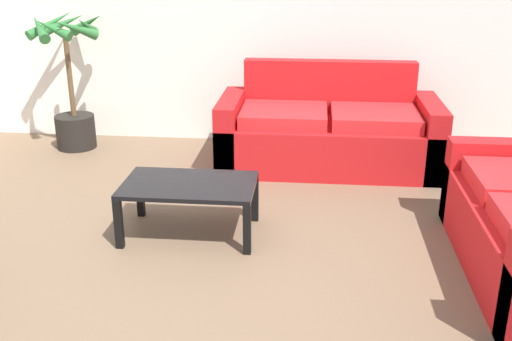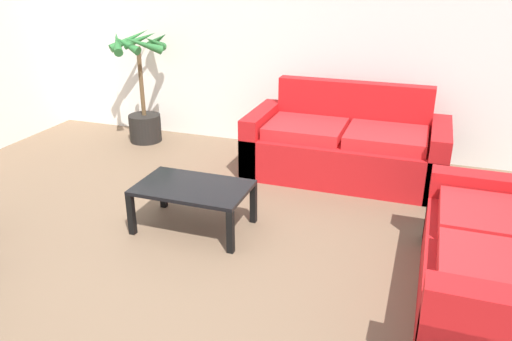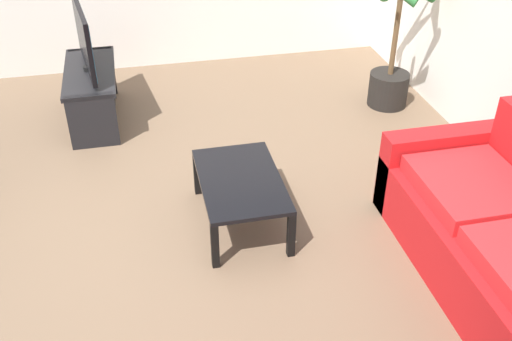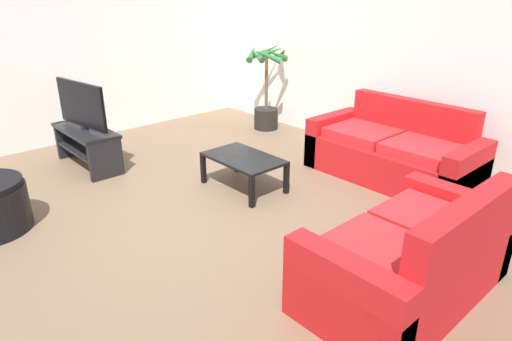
% 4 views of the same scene
% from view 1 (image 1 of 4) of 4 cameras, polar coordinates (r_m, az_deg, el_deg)
% --- Properties ---
extents(ground_plane, '(6.60, 6.60, 0.00)m').
position_cam_1_polar(ground_plane, '(3.59, -8.95, -11.39)').
color(ground_plane, brown).
extents(wall_back, '(6.00, 0.06, 2.70)m').
position_cam_1_polar(wall_back, '(6.02, -2.50, 15.45)').
color(wall_back, silver).
rests_on(wall_back, ground).
extents(couch_main, '(1.95, 0.90, 0.90)m').
position_cam_1_polar(couch_main, '(5.45, 6.88, 3.54)').
color(couch_main, red).
rests_on(couch_main, ground).
extents(coffee_table, '(0.90, 0.56, 0.38)m').
position_cam_1_polar(coffee_table, '(4.11, -6.39, -1.84)').
color(coffee_table, black).
rests_on(coffee_table, ground).
extents(potted_palm, '(0.77, 0.73, 1.33)m').
position_cam_1_polar(potted_palm, '(6.11, -17.15, 7.24)').
color(potted_palm, black).
rests_on(potted_palm, ground).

